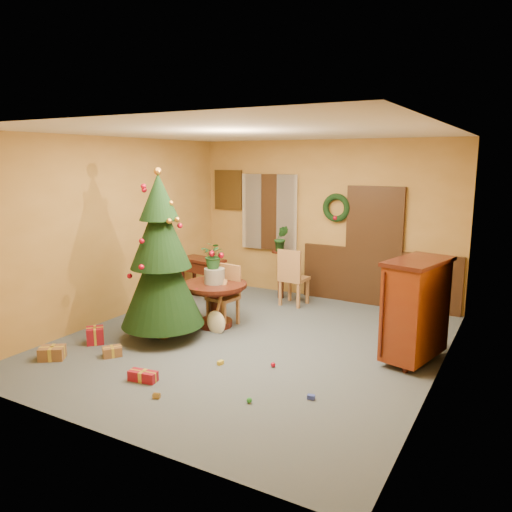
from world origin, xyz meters
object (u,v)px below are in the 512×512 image
Objects in this scene: chair_near at (226,293)px; writing_desk at (202,268)px; christmas_tree at (161,260)px; sideboard at (416,307)px; dining_table at (215,296)px.

writing_desk is (-1.15, 0.99, 0.07)m from chair_near.
writing_desk is at bearing 139.31° from chair_near.
chair_near is 1.27m from christmas_tree.
sideboard is at bearing 15.42° from christmas_tree.
sideboard reaches higher than chair_near.
christmas_tree is at bearing -70.23° from writing_desk.
chair_near is (0.09, 0.18, 0.02)m from dining_table.
chair_near is at bearing 178.51° from sideboard.
sideboard is at bearing -14.75° from writing_desk.
christmas_tree reaches higher than chair_near.
dining_table is 1.59m from writing_desk.
dining_table is at bearing 66.58° from christmas_tree.
chair_near reaches higher than writing_desk.
chair_near is 2.91m from sideboard.
dining_table is 0.75× the size of sideboard.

